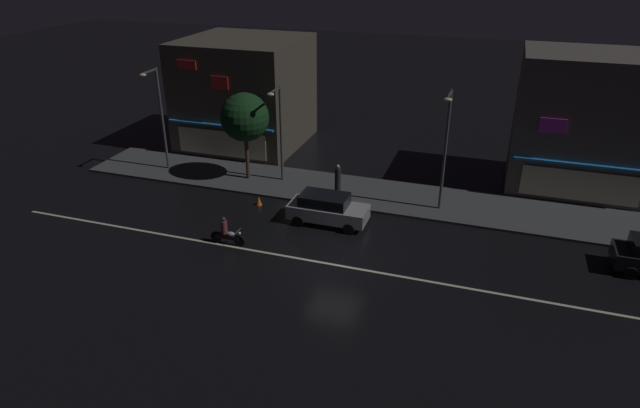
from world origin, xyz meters
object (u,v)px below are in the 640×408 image
at_px(pedestrian_on_sidewalk, 338,179).
at_px(motorcycle_following, 226,233).
at_px(parked_car_near_kerb, 327,208).
at_px(streetlamp_mid, 279,126).
at_px(streetlamp_west, 159,111).
at_px(traffic_cone, 259,201).
at_px(streetlamp_east, 446,142).

relative_size(pedestrian_on_sidewalk, motorcycle_following, 0.94).
bearing_deg(parked_car_near_kerb, motorcycle_following, 42.79).
relative_size(pedestrian_on_sidewalk, parked_car_near_kerb, 0.41).
bearing_deg(pedestrian_on_sidewalk, streetlamp_mid, 134.03).
distance_m(streetlamp_west, motorcycle_following, 11.75).
relative_size(streetlamp_west, pedestrian_on_sidewalk, 3.78).
xyz_separation_m(pedestrian_on_sidewalk, traffic_cone, (-3.93, -2.92, -0.69)).
bearing_deg(streetlamp_west, parked_car_near_kerb, -16.49).
bearing_deg(streetlamp_west, motorcycle_following, -42.10).
bearing_deg(parked_car_near_kerb, streetlamp_west, -16.49).
relative_size(streetlamp_east, motorcycle_following, 3.62).
height_order(streetlamp_mid, motorcycle_following, streetlamp_mid).
bearing_deg(motorcycle_following, streetlamp_west, 141.69).
distance_m(streetlamp_mid, parked_car_near_kerb, 6.83).
relative_size(streetlamp_east, parked_car_near_kerb, 1.60).
bearing_deg(traffic_cone, pedestrian_on_sidewalk, 36.67).
bearing_deg(streetlamp_mid, parked_car_near_kerb, -43.92).
bearing_deg(motorcycle_following, streetlamp_mid, 95.96).
xyz_separation_m(streetlamp_west, traffic_cone, (8.00, -2.83, -3.86)).
bearing_deg(pedestrian_on_sidewalk, traffic_cone, 177.97).
bearing_deg(pedestrian_on_sidewalk, motorcycle_following, -154.00).
xyz_separation_m(streetlamp_mid, motorcycle_following, (0.31, -8.12, -3.15)).
xyz_separation_m(streetlamp_mid, streetlamp_east, (10.08, -1.02, 0.43)).
distance_m(streetlamp_mid, motorcycle_following, 8.71).
height_order(streetlamp_west, streetlamp_east, streetlamp_east).
bearing_deg(parked_car_near_kerb, traffic_cone, -10.90).
relative_size(streetlamp_west, streetlamp_mid, 1.11).
height_order(parked_car_near_kerb, traffic_cone, parked_car_near_kerb).
height_order(streetlamp_mid, parked_car_near_kerb, streetlamp_mid).
xyz_separation_m(parked_car_near_kerb, traffic_cone, (-4.47, 0.86, -0.59)).
bearing_deg(traffic_cone, streetlamp_east, 13.39).
xyz_separation_m(streetlamp_east, pedestrian_on_sidewalk, (-6.17, 0.52, -3.25)).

